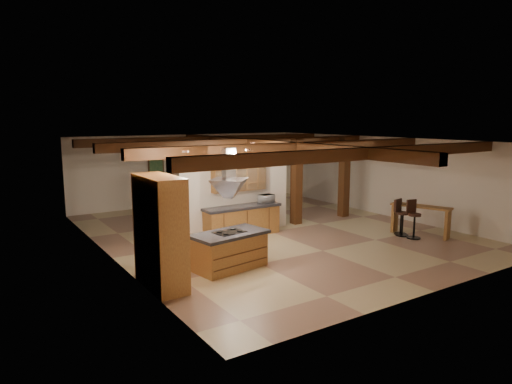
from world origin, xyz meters
TOP-DOWN VIEW (x-y plane):
  - ground at (0.00, 0.00)m, footprint 12.00×12.00m
  - room_walls at (0.00, 0.00)m, footprint 12.00×12.00m
  - ceiling_beams at (0.00, 0.00)m, footprint 10.00×12.00m
  - timber_posts at (2.50, 0.50)m, footprint 2.50×0.30m
  - partition_wall at (-1.00, 0.50)m, footprint 3.80×0.18m
  - pantry_cabinet at (-4.67, -2.60)m, footprint 0.67×1.60m
  - back_counter at (-1.00, 0.11)m, footprint 2.50×0.66m
  - upper_display_cabinet at (-1.00, 0.31)m, footprint 1.80×0.36m
  - range_hood at (-2.85, -2.36)m, footprint 1.10×1.10m
  - back_windows at (2.80, 5.93)m, footprint 2.70×0.07m
  - framed_art at (-1.50, 5.94)m, footprint 0.65×0.05m
  - recessed_cans at (-2.53, -1.93)m, footprint 3.16×2.46m
  - kitchen_island at (-2.85, -2.36)m, footprint 1.95×1.24m
  - dining_table at (0.43, 3.35)m, footprint 1.99×1.49m
  - sofa at (2.56, 4.97)m, footprint 2.26×1.24m
  - microwave at (-0.10, 0.11)m, footprint 0.51×0.38m
  - bar_counter at (3.62, -2.84)m, footprint 1.03×1.83m
  - side_table at (4.08, 5.49)m, footprint 0.54×0.54m
  - table_lamp at (4.08, 5.49)m, footprint 0.29×0.29m
  - bar_stool_a at (3.16, -2.94)m, footprint 0.41×0.43m
  - bar_stool_b at (3.12, -2.54)m, footprint 0.39×0.41m
  - bar_stool_c at (3.21, -2.40)m, footprint 0.38×0.39m
  - dining_chairs at (0.43, 3.35)m, footprint 1.83×1.83m

SIDE VIEW (x-z plane):
  - ground at x=0.00m, z-range 0.00..0.00m
  - side_table at x=4.08m, z-range 0.00..0.52m
  - dining_table at x=0.43m, z-range 0.00..0.62m
  - sofa at x=2.56m, z-range 0.00..0.62m
  - kitchen_island at x=-2.85m, z-range 0.00..0.91m
  - back_counter at x=-1.00m, z-range 0.01..0.95m
  - bar_stool_c at x=3.21m, z-range 0.01..1.09m
  - dining_chairs at x=0.43m, z-range 0.01..1.12m
  - bar_stool_b at x=3.12m, z-range 0.01..1.13m
  - bar_stool_a at x=3.16m, z-range 0.01..1.17m
  - bar_counter at x=3.62m, z-range 0.16..1.10m
  - table_lamp at x=4.08m, z-range 0.59..0.93m
  - microwave at x=-0.10m, z-range 0.94..1.20m
  - partition_wall at x=-1.00m, z-range 0.00..2.20m
  - pantry_cabinet at x=-4.67m, z-range 0.00..2.40m
  - back_windows at x=2.80m, z-range 0.65..2.35m
  - framed_art at x=-1.50m, z-range 1.27..2.12m
  - timber_posts at x=2.50m, z-range 0.31..3.21m
  - room_walls at x=0.00m, z-range -4.22..7.78m
  - range_hood at x=-2.85m, z-range 1.08..2.48m
  - upper_display_cabinet at x=-1.00m, z-range 1.37..2.33m
  - ceiling_beams at x=0.00m, z-range 2.62..2.90m
  - recessed_cans at x=-2.53m, z-range 2.85..2.89m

